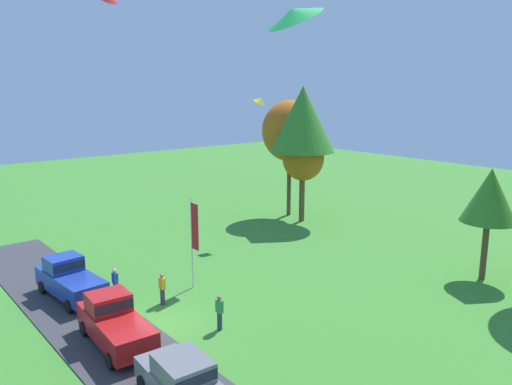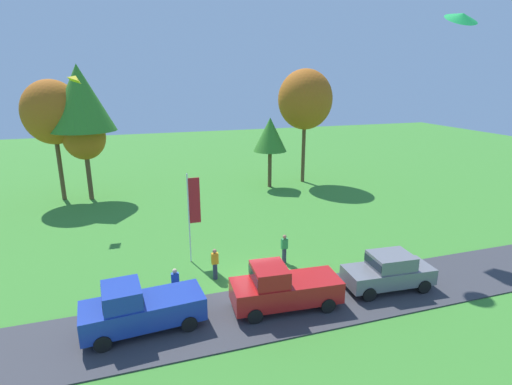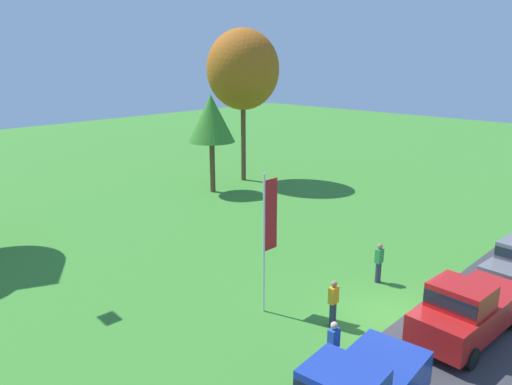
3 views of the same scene
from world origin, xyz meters
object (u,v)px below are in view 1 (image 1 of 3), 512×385
(kite_delta_low_drifter, at_px, (294,14))
(person_on_lawn, at_px, (219,312))
(car_sedan_far_end, at_px, (183,380))
(tree_center_back, at_px, (303,158))
(car_pickup_by_flagpole, at_px, (69,278))
(kite_diamond_over_trees, at_px, (261,101))
(person_beside_suv, at_px, (115,283))
(tree_far_left, at_px, (290,131))
(tree_lone_near, at_px, (303,119))
(tree_left_of_center, at_px, (490,196))
(car_pickup_near_entrance, at_px, (114,321))
(person_watching_sky, at_px, (162,289))
(flag_banner, at_px, (194,232))

(kite_delta_low_drifter, bearing_deg, person_on_lawn, 159.46)
(car_sedan_far_end, xyz_separation_m, tree_center_back, (-15.31, 21.26, 4.35))
(person_on_lawn, distance_m, tree_center_back, 20.90)
(car_pickup_by_flagpole, bearing_deg, car_sedan_far_end, -1.40)
(kite_diamond_over_trees, bearing_deg, car_sedan_far_end, -47.53)
(person_beside_suv, bearing_deg, tree_far_left, 110.21)
(car_pickup_by_flagpole, xyz_separation_m, tree_lone_near, (-3.22, 20.77, 7.51))
(car_sedan_far_end, bearing_deg, tree_far_left, 128.83)
(kite_diamond_over_trees, bearing_deg, tree_left_of_center, 13.77)
(car_sedan_far_end, bearing_deg, tree_left_of_center, 87.32)
(car_sedan_far_end, bearing_deg, tree_center_back, 125.75)
(person_beside_suv, relative_size, kite_delta_low_drifter, 1.09)
(car_pickup_near_entrance, distance_m, person_watching_sky, 4.36)
(car_pickup_by_flagpole, bearing_deg, kite_delta_low_drifter, 4.30)
(car_pickup_near_entrance, relative_size, person_watching_sky, 2.99)
(car_pickup_by_flagpole, bearing_deg, flag_banner, 60.49)
(tree_center_back, bearing_deg, car_pickup_near_entrance, -65.72)
(person_beside_suv, distance_m, tree_far_left, 21.97)
(person_watching_sky, height_order, kite_delta_low_drifter, kite_delta_low_drifter)
(car_pickup_by_flagpole, bearing_deg, person_watching_sky, 40.56)
(flag_banner, xyz_separation_m, kite_diamond_over_trees, (-6.18, 10.11, 6.87))
(car_pickup_near_entrance, height_order, kite_diamond_over_trees, kite_diamond_over_trees)
(car_pickup_near_entrance, relative_size, person_beside_suv, 2.99)
(person_beside_suv, height_order, tree_far_left, tree_far_left)
(kite_delta_low_drifter, bearing_deg, car_sedan_far_end, -158.87)
(person_beside_suv, distance_m, person_on_lawn, 6.82)
(tree_lone_near, height_order, flag_banner, tree_lone_near)
(person_beside_suv, bearing_deg, car_sedan_far_end, -11.62)
(car_pickup_near_entrance, height_order, flag_banner, flag_banner)
(person_on_lawn, bearing_deg, kite_diamond_over_trees, 132.85)
(flag_banner, bearing_deg, person_watching_sky, -74.81)
(tree_center_back, distance_m, flag_banner, 16.61)
(flag_banner, relative_size, kite_delta_low_drifter, 3.36)
(person_watching_sky, relative_size, flag_banner, 0.33)
(car_pickup_by_flagpole, relative_size, person_on_lawn, 3.00)
(car_pickup_by_flagpole, distance_m, car_pickup_near_entrance, 6.31)
(car_pickup_near_entrance, distance_m, kite_delta_low_drifter, 15.40)
(person_beside_suv, height_order, kite_diamond_over_trees, kite_diamond_over_trees)
(car_pickup_near_entrance, xyz_separation_m, car_sedan_far_end, (5.73, -0.02, -0.07))
(tree_left_of_center, bearing_deg, tree_far_left, 174.98)
(tree_left_of_center, bearing_deg, person_on_lawn, -106.92)
(kite_delta_low_drifter, bearing_deg, tree_center_back, 134.09)
(person_beside_suv, bearing_deg, tree_left_of_center, 58.08)
(person_on_lawn, xyz_separation_m, kite_delta_low_drifter, (7.70, -2.89, 12.21))
(car_pickup_by_flagpole, distance_m, kite_delta_low_drifter, 19.93)
(person_on_lawn, bearing_deg, tree_center_back, 124.14)
(person_watching_sky, height_order, tree_lone_near, tree_lone_near)
(tree_far_left, xyz_separation_m, tree_left_of_center, (18.48, -1.62, -2.43))
(car_sedan_far_end, height_order, person_watching_sky, car_sedan_far_end)
(tree_center_back, distance_m, tree_left_of_center, 16.30)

